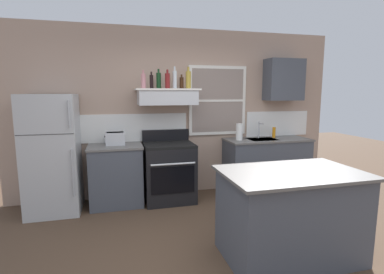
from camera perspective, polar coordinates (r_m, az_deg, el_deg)
The scene contains 20 objects.
ground_plane at distance 3.21m, azimuth 6.79°, elevation -23.10°, with size 16.00×16.00×0.00m, color #4C3828.
back_wall at distance 4.89m, azimuth -2.10°, elevation 4.73°, with size 5.40×0.11×2.70m.
refrigerator at distance 4.55m, azimuth -25.46°, elevation -3.03°, with size 0.70×0.72×1.67m.
counter_left_of_stove at distance 4.60m, azimuth -14.50°, elevation -7.14°, with size 0.79×0.63×0.91m.
toaster at distance 4.53m, azimuth -14.67°, elevation -0.25°, with size 0.30×0.20×0.19m.
stove_range at distance 4.63m, azimuth -4.49°, elevation -6.68°, with size 0.76×0.69×1.09m.
range_hood_shelf at distance 4.56m, azimuth -4.87°, elevation 7.83°, with size 0.96×0.52×0.24m.
bottle_rose_pink at distance 4.49m, azimuth -9.41°, elevation 10.72°, with size 0.07×0.07×0.27m.
bottle_balsamic_dark at distance 4.50m, azimuth -7.87°, elevation 10.63°, with size 0.06×0.06×0.25m.
bottle_dark_green_wine at distance 4.59m, azimuth -6.49°, elevation 10.87°, with size 0.07×0.07×0.29m.
bottle_red_label_wine at distance 4.52m, azimuth -4.78°, elevation 10.86°, with size 0.07×0.07×0.28m.
bottle_clear_tall at distance 4.57m, azimuth -3.38°, elevation 11.12°, with size 0.06×0.06×0.33m.
bottle_brown_stout at distance 4.66m, azimuth -2.04°, elevation 10.49°, with size 0.06×0.06×0.22m.
bottle_champagne_gold_foil at distance 4.66m, azimuth -0.72°, elevation 11.08°, with size 0.08×0.08×0.33m.
counter_right_with_sink at distance 5.22m, azimuth 14.20°, elevation -5.24°, with size 1.43×0.63×0.91m.
sink_faucet at distance 5.15m, azimuth 12.97°, elevation 1.71°, with size 0.03×0.17×0.28m.
paper_towel_roll at distance 4.89m, azimuth 9.17°, elevation 1.00°, with size 0.11×0.11×0.27m, color white.
dish_soap_bottle at distance 5.30m, azimuth 15.61°, elevation 0.88°, with size 0.06×0.06×0.18m, color orange.
kitchen_island at distance 3.25m, azimuth 18.46°, elevation -14.04°, with size 1.40×0.90×0.91m.
upper_cabinet_right at distance 5.38m, azimuth 17.39°, elevation 10.53°, with size 0.64×0.32×0.70m.
Camera 1 is at (-1.02, -2.54, 1.69)m, focal length 27.47 mm.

